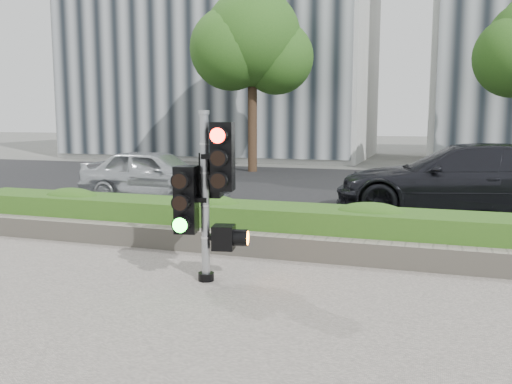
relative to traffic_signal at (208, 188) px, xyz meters
The scene contains 10 objects.
ground 1.38m from the traffic_signal, 55.38° to the right, with size 120.00×120.00×0.00m, color #51514C.
road 9.60m from the traffic_signal, 87.97° to the left, with size 60.00×13.00×0.02m, color black.
curb 2.93m from the traffic_signal, 82.79° to the left, with size 60.00×0.25×0.12m, color gray.
stone_wall 1.79m from the traffic_signal, 76.60° to the left, with size 12.00×0.32×0.34m, color gray.
hedge 2.27m from the traffic_signal, 80.73° to the left, with size 12.00×1.00×0.68m, color #5C912C.
building_left 24.92m from the traffic_signal, 111.05° to the left, with size 16.00×9.00×15.00m, color #B7B7B2.
tree_left 15.16m from the traffic_signal, 106.55° to the left, with size 4.61×4.03×7.34m.
traffic_signal is the anchor object (origin of this frame).
car_silver 7.18m from the traffic_signal, 124.25° to the left, with size 1.58×3.92×1.33m, color #BABEC2.
car_dark 7.03m from the traffic_signal, 61.73° to the left, with size 2.20×5.41×1.57m, color black.
Camera 1 is at (2.42, -5.83, 2.13)m, focal length 38.00 mm.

